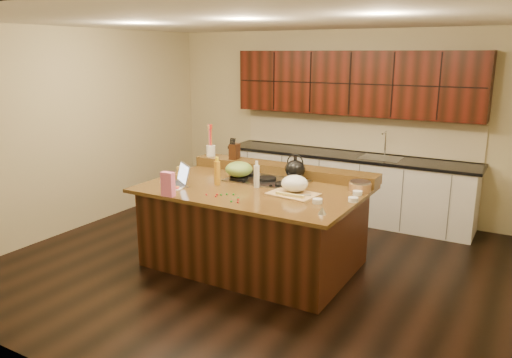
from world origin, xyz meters
The scene contains 31 objects.
room centered at (0.00, 0.00, 1.35)m, with size 5.52×5.02×2.72m.
island centered at (0.00, 0.00, 0.46)m, with size 2.40×1.60×0.92m.
back_ledge centered at (0.00, 0.70, 0.98)m, with size 2.40×0.30×0.12m, color black.
cooktop centered at (0.00, 0.30, 0.94)m, with size 0.92×0.52×0.05m.
back_counter centered at (0.30, 2.23, 0.98)m, with size 3.70×0.66×2.40m.
kettle centered at (0.30, 0.43, 1.07)m, with size 0.24×0.24×0.21m, color black.
green_bowl centered at (-0.30, 0.17, 1.05)m, with size 0.32×0.32×0.18m, color olive.
laptop centered at (-0.78, -0.35, 0.98)m, with size 0.43×0.42×0.24m.
oil_bottle centered at (-0.41, -0.12, 1.06)m, with size 0.07×0.07×0.27m, color #C38922.
vinegar_bottle centered at (0.04, 0.00, 1.04)m, with size 0.06×0.06×0.25m, color silver.
wooden_tray centered at (0.52, -0.03, 1.01)m, with size 0.53×0.42×0.20m.
ramekin_a centered at (0.86, -0.22, 0.94)m, with size 0.10×0.10×0.04m, color white.
ramekin_b centered at (1.15, 0.01, 0.94)m, with size 0.10×0.10×0.04m, color white.
ramekin_c centered at (1.11, 0.26, 0.94)m, with size 0.10×0.10×0.04m, color white.
strainer_bowl centered at (1.08, 0.43, 0.97)m, with size 0.24×0.24×0.09m, color #996B3F.
kitchen_timer centered at (1.03, -0.51, 0.96)m, with size 0.08×0.08×0.07m, color silver.
pink_bag centered at (-0.59, -0.76, 1.05)m, with size 0.14×0.07×0.26m, color pink.
candy_plate centered at (-0.71, -0.51, 0.93)m, with size 0.18×0.18×0.01m, color white.
package_box centered at (-0.93, -0.09, 0.99)m, with size 0.10×0.07×0.14m, color #E5BD51.
utensil_crock centered at (-1.07, 0.70, 1.11)m, with size 0.12×0.12×0.14m, color white.
knife_block centered at (-0.70, 0.70, 1.14)m, with size 0.10×0.16×0.20m, color black.
gumdrop_0 centered at (0.13, -0.53, 0.93)m, with size 0.02×0.02×0.02m, color red.
gumdrop_1 centered at (-0.09, -0.42, 0.93)m, with size 0.02×0.02×0.02m, color #198C26.
gumdrop_2 centered at (-0.13, -0.55, 0.93)m, with size 0.02×0.02×0.02m, color red.
gumdrop_3 centered at (-0.12, -0.47, 0.93)m, with size 0.02×0.02×0.02m, color #198C26.
gumdrop_4 centered at (-0.26, -0.54, 0.93)m, with size 0.02×0.02×0.02m, color red.
gumdrop_5 centered at (0.10, -0.62, 0.93)m, with size 0.02×0.02×0.02m, color #198C26.
gumdrop_6 centered at (0.17, -0.61, 0.93)m, with size 0.02×0.02×0.02m, color red.
gumdrop_7 centered at (0.09, -0.48, 0.93)m, with size 0.02×0.02×0.02m, color #198C26.
gumdrop_8 centered at (-0.16, -0.48, 0.93)m, with size 0.02×0.02×0.02m, color red.
gumdrop_9 centered at (-0.02, -0.39, 0.93)m, with size 0.02×0.02×0.02m, color #198C26.
Camera 1 is at (2.70, -4.63, 2.38)m, focal length 35.00 mm.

